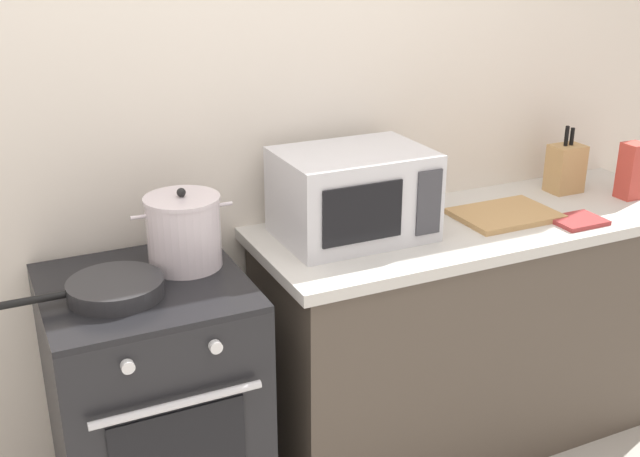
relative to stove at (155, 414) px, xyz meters
The scene contains 11 objects.
back_wall 1.09m from the stove, 29.72° to the left, with size 4.40×0.10×2.50m, color silver.
lower_cabinet_right 1.25m from the stove, ahead, with size 1.64×0.56×0.88m, color #4C4238.
countertop_right 1.33m from the stove, ahead, with size 1.70×0.60×0.04m, color beige.
stove is the anchor object (origin of this frame).
stock_pot 0.60m from the stove, 26.68° to the left, with size 0.32×0.23×0.26m.
frying_pan 0.50m from the stove, 153.68° to the right, with size 0.48×0.28×0.05m.
microwave 0.96m from the stove, ahead, with size 0.50×0.37×0.30m.
cutting_board 1.41m from the stove, ahead, with size 0.36×0.26×0.02m, color tan.
knife_block 1.82m from the stove, ahead, with size 0.13×0.10×0.27m.
pasta_box 1.98m from the stove, ahead, with size 0.08×0.08×0.22m, color #B73D33.
oven_mitt 1.61m from the stove, ahead, with size 0.18×0.14×0.02m, color #993333.
Camera 1 is at (-0.76, -1.51, 1.91)m, focal length 43.43 mm.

